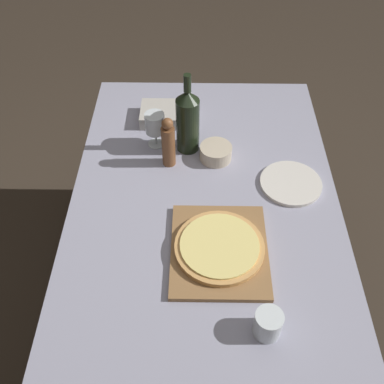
{
  "coord_description": "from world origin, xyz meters",
  "views": [
    {
      "loc": [
        -0.03,
        -1.05,
        1.92
      ],
      "look_at": [
        -0.04,
        -0.0,
        0.78
      ],
      "focal_mm": 42.0,
      "sensor_mm": 36.0,
      "label": 1
    }
  ],
  "objects_px": {
    "pizza": "(219,247)",
    "pepper_mill": "(168,143)",
    "small_bowl": "(216,153)",
    "wine_bottle": "(188,120)",
    "wine_glass": "(155,124)"
  },
  "relations": [
    {
      "from": "wine_bottle",
      "to": "wine_glass",
      "type": "height_order",
      "value": "wine_bottle"
    },
    {
      "from": "wine_bottle",
      "to": "wine_glass",
      "type": "xyz_separation_m",
      "value": [
        -0.13,
        0.02,
        -0.04
      ]
    },
    {
      "from": "wine_glass",
      "to": "small_bowl",
      "type": "xyz_separation_m",
      "value": [
        0.24,
        -0.08,
        -0.07
      ]
    },
    {
      "from": "pizza",
      "to": "small_bowl",
      "type": "xyz_separation_m",
      "value": [
        -0.0,
        0.44,
        -0.0
      ]
    },
    {
      "from": "pepper_mill",
      "to": "wine_glass",
      "type": "distance_m",
      "value": 0.12
    },
    {
      "from": "wine_bottle",
      "to": "wine_glass",
      "type": "relative_size",
      "value": 2.26
    },
    {
      "from": "small_bowl",
      "to": "pizza",
      "type": "bearing_deg",
      "value": -89.73
    },
    {
      "from": "pizza",
      "to": "pepper_mill",
      "type": "bearing_deg",
      "value": 113.67
    },
    {
      "from": "pizza",
      "to": "pepper_mill",
      "type": "distance_m",
      "value": 0.46
    },
    {
      "from": "wine_glass",
      "to": "wine_bottle",
      "type": "bearing_deg",
      "value": -8.15
    },
    {
      "from": "pizza",
      "to": "wine_bottle",
      "type": "relative_size",
      "value": 0.86
    },
    {
      "from": "wine_glass",
      "to": "small_bowl",
      "type": "bearing_deg",
      "value": -18.26
    },
    {
      "from": "pepper_mill",
      "to": "wine_bottle",
      "type": "bearing_deg",
      "value": 52.33
    },
    {
      "from": "pizza",
      "to": "pepper_mill",
      "type": "height_order",
      "value": "pepper_mill"
    },
    {
      "from": "wine_bottle",
      "to": "pepper_mill",
      "type": "relative_size",
      "value": 1.57
    }
  ]
}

